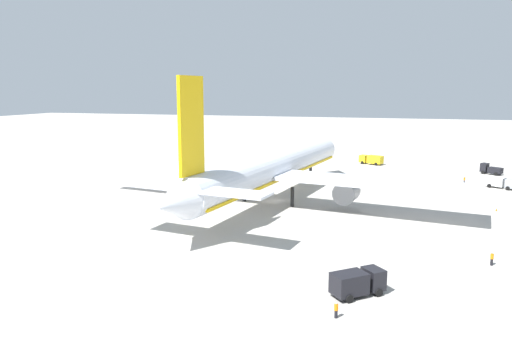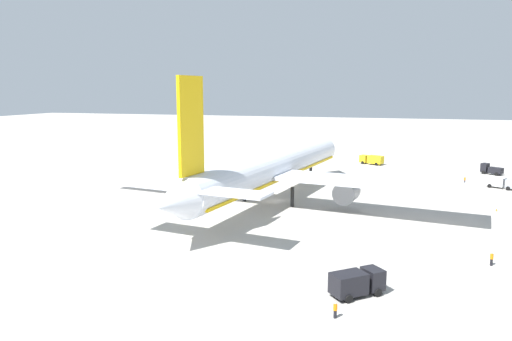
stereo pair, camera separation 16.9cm
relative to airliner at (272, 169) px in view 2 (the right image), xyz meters
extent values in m
plane|color=#ADA8A0|center=(1.40, -0.21, -6.69)|extent=(600.00, 600.00, 0.00)
cylinder|color=silver|center=(1.40, -0.21, 0.22)|extent=(64.23, 15.71, 6.25)
cone|color=silver|center=(35.52, -5.34, 0.22)|extent=(5.85, 6.80, 6.12)
cone|color=silver|center=(-33.34, 5.03, 0.22)|extent=(7.06, 6.80, 5.93)
cube|color=#E5B20C|center=(-28.28, 4.26, 10.34)|extent=(6.01, 1.39, 14.00)
cube|color=silver|center=(-27.81, 10.75, 1.47)|extent=(6.00, 11.62, 0.36)
cube|color=silver|center=(-29.74, -2.07, 1.47)|extent=(6.00, 11.62, 0.36)
cube|color=silver|center=(1.30, 20.62, -0.72)|extent=(14.10, 35.86, 0.70)
cylinder|color=slate|center=(1.51, 15.29, -3.14)|extent=(5.18, 4.79, 4.15)
cube|color=silver|center=(-4.83, -20.08, -0.72)|extent=(14.10, 35.86, 0.70)
cylinder|color=slate|center=(-3.06, -15.05, -3.13)|extent=(5.30, 4.78, 4.12)
cylinder|color=black|center=(23.55, -3.54, -4.80)|extent=(0.70, 0.70, 3.79)
cylinder|color=black|center=(-1.00, 5.34, -4.80)|extent=(0.70, 0.70, 3.79)
cylinder|color=black|center=(-2.53, -4.79, -4.80)|extent=(0.70, 0.70, 3.79)
cube|color=#E5B20C|center=(1.40, -0.21, -1.50)|extent=(61.66, 15.02, 0.50)
cube|color=black|center=(48.43, -45.93, -5.08)|extent=(2.58, 2.48, 2.34)
cube|color=black|center=(46.77, -48.30, -5.49)|extent=(3.56, 3.88, 1.52)
cube|color=black|center=(48.75, -45.47, -4.49)|extent=(1.44, 1.04, 1.03)
cylinder|color=black|center=(47.51, -45.48, -6.24)|extent=(0.76, 0.91, 0.90)
cylinder|color=black|center=(49.16, -46.64, -6.24)|extent=(0.76, 0.91, 0.90)
cylinder|color=black|center=(45.54, -48.29, -6.24)|extent=(0.76, 0.91, 0.90)
cylinder|color=black|center=(47.20, -49.45, -6.24)|extent=(0.76, 0.91, 0.90)
cube|color=black|center=(-38.86, -21.94, -5.11)|extent=(2.99, 2.94, 2.28)
cube|color=black|center=(-40.98, -19.53, -5.11)|extent=(4.25, 4.37, 2.27)
cube|color=black|center=(-38.44, -22.41, -4.54)|extent=(1.58, 1.40, 1.00)
cylinder|color=black|center=(-38.07, -21.01, -6.24)|extent=(0.82, 0.87, 0.90)
cylinder|color=black|center=(-39.88, -22.61, -6.24)|extent=(0.82, 0.87, 0.90)
cylinder|color=black|center=(-40.58, -18.15, -6.24)|extent=(0.82, 0.87, 0.90)
cylinder|color=black|center=(-42.40, -19.75, -6.24)|extent=(0.82, 0.87, 0.90)
cube|color=yellow|center=(57.04, -13.72, -5.18)|extent=(3.13, 2.93, 2.13)
cube|color=yellow|center=(55.51, -17.16, -5.10)|extent=(4.04, 4.96, 2.28)
cube|color=black|center=(57.34, -13.06, -4.65)|extent=(1.94, 0.93, 0.94)
cylinder|color=black|center=(55.82, -13.41, -6.24)|extent=(0.64, 0.94, 0.90)
cylinder|color=black|center=(58.09, -14.42, -6.24)|extent=(0.64, 0.94, 0.90)
cylinder|color=black|center=(54.00, -17.48, -6.24)|extent=(0.64, 0.94, 0.90)
cylinder|color=black|center=(56.27, -18.50, -6.24)|extent=(0.64, 0.94, 0.90)
cube|color=#999EA5|center=(26.84, -48.21, -5.29)|extent=(3.00, 2.83, 1.92)
cube|color=silver|center=(28.58, -45.32, -5.27)|extent=(4.03, 4.54, 1.95)
cylinder|color=black|center=(27.95, -48.66, -6.24)|extent=(0.72, 0.93, 0.90)
cylinder|color=black|center=(25.92, -47.44, -6.24)|extent=(0.72, 0.93, 0.90)
cylinder|color=black|center=(30.02, -45.23, -6.24)|extent=(0.72, 0.93, 0.90)
cylinder|color=black|center=(27.99, -44.01, -6.24)|extent=(0.72, 0.93, 0.90)
cube|color=gray|center=(47.26, 6.22, -6.42)|extent=(2.34, 2.61, 0.15)
cylinder|color=#333338|center=(46.53, 5.02, -6.42)|extent=(0.38, 0.55, 0.08)
cylinder|color=black|center=(47.42, 5.14, -6.49)|extent=(0.31, 0.40, 0.40)
cylinder|color=black|center=(46.23, 5.87, -6.49)|extent=(0.31, 0.40, 0.40)
cylinder|color=black|center=(48.29, 6.57, -6.49)|extent=(0.31, 0.40, 0.40)
cylinder|color=black|center=(47.10, 7.30, -6.49)|extent=(0.31, 0.40, 0.40)
cylinder|color=black|center=(-26.09, -35.93, -6.25)|extent=(0.40, 0.40, 0.88)
cylinder|color=orange|center=(-26.09, -35.93, -5.48)|extent=(0.50, 0.50, 0.66)
sphere|color=beige|center=(-26.09, -35.93, -5.03)|extent=(0.24, 0.24, 0.24)
cylinder|color=#3F3F47|center=(31.84, -39.15, -6.28)|extent=(0.38, 0.38, 0.82)
cylinder|color=orange|center=(31.84, -39.15, -5.57)|extent=(0.48, 0.48, 0.61)
sphere|color=beige|center=(31.84, -39.15, -5.15)|extent=(0.22, 0.22, 0.22)
cylinder|color=black|center=(-46.19, -18.83, -6.29)|extent=(0.41, 0.41, 0.81)
cylinder|color=orange|center=(-46.19, -18.83, -5.58)|extent=(0.51, 0.51, 0.61)
sphere|color=beige|center=(-46.19, -18.83, -5.17)|extent=(0.22, 0.22, 0.22)
cone|color=orange|center=(41.25, 27.76, -6.42)|extent=(0.36, 0.36, 0.55)
cone|color=orange|center=(4.75, -41.65, -6.42)|extent=(0.36, 0.36, 0.55)
cone|color=orange|center=(32.83, 39.26, -6.42)|extent=(0.36, 0.36, 0.55)
cone|color=orange|center=(31.27, -37.17, -6.42)|extent=(0.36, 0.36, 0.55)
camera|label=1|loc=(-90.94, -24.06, 15.41)|focal=33.95mm
camera|label=2|loc=(-90.89, -24.22, 15.41)|focal=33.95mm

